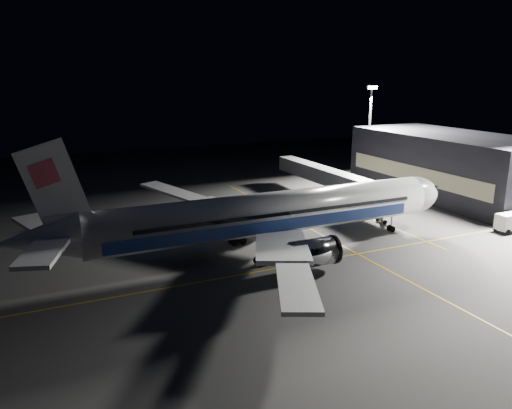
{
  "coord_description": "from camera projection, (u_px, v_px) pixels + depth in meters",
  "views": [
    {
      "loc": [
        -28.41,
        -56.94,
        23.22
      ],
      "look_at": [
        -0.98,
        2.42,
        6.0
      ],
      "focal_mm": 35.0,
      "sensor_mm": 36.0,
      "label": 1
    }
  ],
  "objects": [
    {
      "name": "jet_bridge",
      "position": [
        334.0,
        179.0,
        91.03
      ],
      "size": [
        3.6,
        34.4,
        6.3
      ],
      "color": "#B2B2B7",
      "rests_on": "ground"
    },
    {
      "name": "floodlight_mast_north",
      "position": [
        370.0,
        125.0,
        108.57
      ],
      "size": [
        2.4,
        0.68,
        20.7
      ],
      "color": "#59595E",
      "rests_on": "ground"
    },
    {
      "name": "guide_line_main",
      "position": [
        332.0,
        241.0,
        71.47
      ],
      "size": [
        0.25,
        80.0,
        0.01
      ],
      "primitive_type": "cube",
      "color": "gold",
      "rests_on": "ground"
    },
    {
      "name": "safety_cone_b",
      "position": [
        206.0,
        232.0,
        74.61
      ],
      "size": [
        0.37,
        0.37,
        0.55
      ],
      "primitive_type": "cone",
      "color": "orange",
      "rests_on": "ground"
    },
    {
      "name": "guide_line_cross",
      "position": [
        291.0,
        266.0,
        62.15
      ],
      "size": [
        70.0,
        0.25,
        0.01
      ],
      "primitive_type": "cube",
      "color": "gold",
      "rests_on": "ground"
    },
    {
      "name": "terminal",
      "position": [
        450.0,
        165.0,
        96.83
      ],
      "size": [
        18.12,
        40.0,
        12.0
      ],
      "color": "black",
      "rests_on": "ground"
    },
    {
      "name": "baggage_tug",
      "position": [
        257.0,
        228.0,
        74.99
      ],
      "size": [
        2.59,
        2.27,
        1.62
      ],
      "rotation": [
        0.0,
        0.0,
        0.25
      ],
      "color": "black",
      "rests_on": "ground"
    },
    {
      "name": "airliner",
      "position": [
        263.0,
        215.0,
        65.67
      ],
      "size": [
        61.48,
        54.22,
        16.64
      ],
      "color": "silver",
      "rests_on": "ground"
    },
    {
      "name": "service_truck",
      "position": [
        512.0,
        222.0,
        75.3
      ],
      "size": [
        5.6,
        2.57,
        2.84
      ],
      "rotation": [
        0.0,
        0.0,
        -0.01
      ],
      "color": "silver",
      "rests_on": "ground"
    },
    {
      "name": "safety_cone_a",
      "position": [
        198.0,
        242.0,
        70.11
      ],
      "size": [
        0.43,
        0.43,
        0.65
      ],
      "primitive_type": "cone",
      "color": "orange",
      "rests_on": "ground"
    },
    {
      "name": "guide_line_side",
      "position": [
        359.0,
        214.0,
        85.12
      ],
      "size": [
        0.25,
        40.0,
        0.01
      ],
      "primitive_type": "cube",
      "color": "gold",
      "rests_on": "ground"
    },
    {
      "name": "ground",
      "position": [
        270.0,
        251.0,
        67.42
      ],
      "size": [
        200.0,
        200.0,
        0.0
      ],
      "primitive_type": "plane",
      "color": "#4C4C4F",
      "rests_on": "ground"
    },
    {
      "name": "safety_cone_c",
      "position": [
        241.0,
        242.0,
        69.78
      ],
      "size": [
        0.45,
        0.45,
        0.68
      ],
      "primitive_type": "cone",
      "color": "orange",
      "rests_on": "ground"
    }
  ]
}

